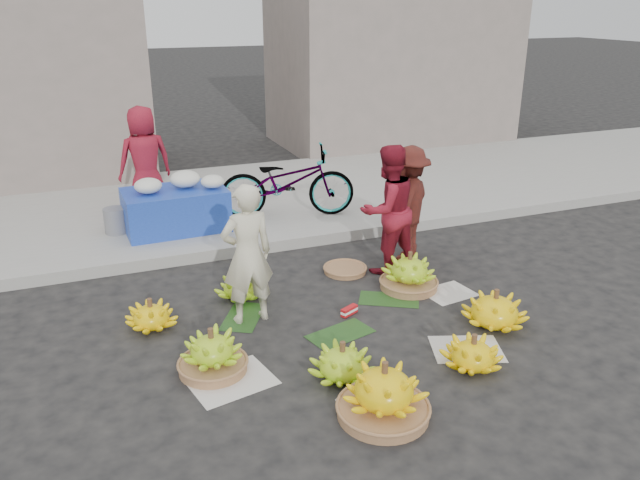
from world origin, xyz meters
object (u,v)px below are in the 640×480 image
object	(u,v)px
banana_bunch_4	(495,310)
bicycle	(287,182)
vendor_cream	(247,254)
flower_table	(176,207)
banana_bunch_0	(212,353)

from	to	relation	value
banana_bunch_4	bicycle	xyz separation A→B (m)	(-0.94, 3.70, 0.45)
banana_bunch_4	bicycle	world-z (taller)	bicycle
banana_bunch_4	vendor_cream	size ratio (longest dim) A/B	0.50
vendor_cream	flower_table	xyz separation A→B (m)	(-0.28, 2.68, -0.28)
banana_bunch_0	vendor_cream	bearing A→B (deg)	54.98
banana_bunch_0	bicycle	bearing A→B (deg)	61.50
vendor_cream	flower_table	bearing A→B (deg)	-87.49
flower_table	bicycle	world-z (taller)	bicycle
banana_bunch_4	bicycle	distance (m)	3.84
flower_table	vendor_cream	bearing A→B (deg)	-86.33
banana_bunch_4	banana_bunch_0	bearing A→B (deg)	175.43
banana_bunch_0	flower_table	xyz separation A→B (m)	(0.28, 3.49, 0.27)
vendor_cream	bicycle	distance (m)	2.98
flower_table	bicycle	bearing A→B (deg)	-2.84
banana_bunch_0	flower_table	distance (m)	3.51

